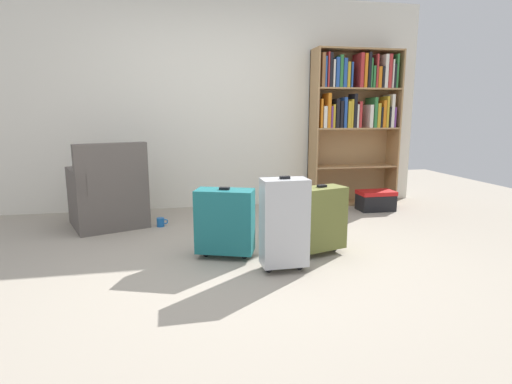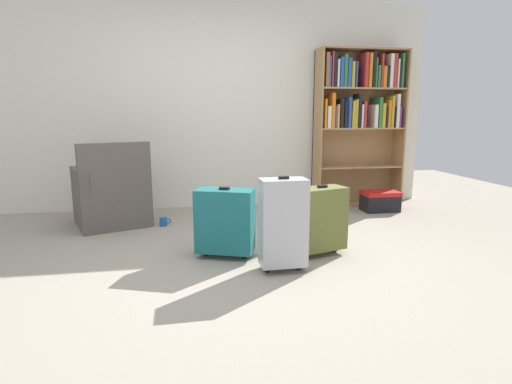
% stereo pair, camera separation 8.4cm
% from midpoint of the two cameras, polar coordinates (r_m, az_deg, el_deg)
% --- Properties ---
extents(ground_plane, '(9.78, 9.78, 0.00)m').
position_cam_midpoint_polar(ground_plane, '(3.21, -2.17, -10.65)').
color(ground_plane, '#9E9384').
extents(back_wall, '(5.59, 0.10, 2.60)m').
position_cam_midpoint_polar(back_wall, '(5.22, -5.65, 12.19)').
color(back_wall, silver).
rests_on(back_wall, ground).
extents(bookshelf, '(1.14, 0.34, 1.98)m').
position_cam_midpoint_polar(bookshelf, '(5.46, 14.78, 11.09)').
color(bookshelf, '#A87F51').
rests_on(bookshelf, ground).
extents(armchair, '(0.90, 0.90, 0.90)m').
position_cam_midpoint_polar(armchair, '(4.58, -19.15, -0.56)').
color(armchair, '#59514C').
rests_on(armchair, ground).
extents(mug, '(0.12, 0.08, 0.10)m').
position_cam_midpoint_polar(mug, '(4.45, -12.37, -4.09)').
color(mug, '#1959A5').
rests_on(mug, ground).
extents(storage_box, '(0.44, 0.28, 0.25)m').
position_cam_midpoint_polar(storage_box, '(5.24, 17.53, -1.16)').
color(storage_box, black).
rests_on(storage_box, ground).
extents(suitcase_silver, '(0.35, 0.21, 0.73)m').
position_cam_midpoint_polar(suitcase_silver, '(3.05, 4.64, -4.34)').
color(suitcase_silver, '#B7BABF').
rests_on(suitcase_silver, ground).
extents(suitcase_olive, '(0.45, 0.32, 0.60)m').
position_cam_midpoint_polar(suitcase_olive, '(3.47, 9.88, -3.70)').
color(suitcase_olive, brown).
rests_on(suitcase_olive, ground).
extents(suitcase_teal, '(0.52, 0.37, 0.60)m').
position_cam_midpoint_polar(suitcase_teal, '(3.36, -3.68, -4.08)').
color(suitcase_teal, '#19666B').
rests_on(suitcase_teal, ground).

